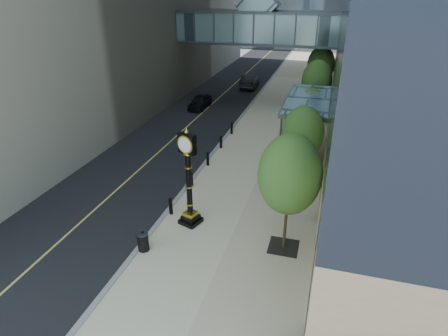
{
  "coord_description": "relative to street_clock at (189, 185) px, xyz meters",
  "views": [
    {
      "loc": [
        4.84,
        -11.6,
        11.26
      ],
      "look_at": [
        0.13,
        4.8,
        2.94
      ],
      "focal_mm": 30.0,
      "sensor_mm": 36.0,
      "label": 1
    }
  ],
  "objects": [
    {
      "name": "street_trees",
      "position": [
        4.97,
        12.65,
        1.41
      ],
      "size": [
        2.81,
        28.8,
        5.77
      ],
      "color": "black",
      "rests_on": "sidewalk"
    },
    {
      "name": "entrance_canopy",
      "position": [
        4.85,
        10.29,
        1.89
      ],
      "size": [
        3.0,
        8.0,
        4.38
      ],
      "color": "#383F44",
      "rests_on": "ground"
    },
    {
      "name": "ground",
      "position": [
        1.37,
        -3.71,
        -2.3
      ],
      "size": [
        320.0,
        320.0,
        0.0
      ],
      "primitive_type": "plane",
      "color": "gray",
      "rests_on": "ground"
    },
    {
      "name": "street_clock",
      "position": [
        0.0,
        0.0,
        0.0
      ],
      "size": [
        1.23,
        1.23,
        5.17
      ],
      "rotation": [
        0.0,
        0.0,
        -0.33
      ],
      "color": "black",
      "rests_on": "sidewalk"
    },
    {
      "name": "car_far",
      "position": [
        -3.38,
        29.58,
        -1.48
      ],
      "size": [
        1.84,
        4.91,
        1.6
      ],
      "primitive_type": "imported",
      "rotation": [
        0.0,
        0.0,
        3.17
      ],
      "color": "black",
      "rests_on": "road"
    },
    {
      "name": "sidewalk",
      "position": [
        2.37,
        36.29,
        -2.27
      ],
      "size": [
        8.0,
        180.0,
        0.06
      ],
      "primitive_type": "cube",
      "color": "beige",
      "rests_on": "ground"
    },
    {
      "name": "trash_bin",
      "position": [
        -1.33,
        -2.73,
        -1.79
      ],
      "size": [
        0.63,
        0.63,
        0.9
      ],
      "primitive_type": "cylinder",
      "rotation": [
        0.0,
        0.0,
        0.25
      ],
      "color": "black",
      "rests_on": "sidewalk"
    },
    {
      "name": "skywalk",
      "position": [
        -1.63,
        24.29,
        5.41
      ],
      "size": [
        17.0,
        4.2,
        5.8
      ],
      "color": "slate",
      "rests_on": "ground"
    },
    {
      "name": "car_near",
      "position": [
        -6.37,
        19.67,
        -1.62
      ],
      "size": [
        1.62,
        3.92,
        1.33
      ],
      "primitive_type": "imported",
      "rotation": [
        0.0,
        0.0,
        -0.01
      ],
      "color": "black",
      "rests_on": "road"
    },
    {
      "name": "curb",
      "position": [
        -1.63,
        36.29,
        -2.27
      ],
      "size": [
        0.25,
        180.0,
        0.07
      ],
      "primitive_type": "cube",
      "color": "gray",
      "rests_on": "ground"
    },
    {
      "name": "bollard_row",
      "position": [
        -1.33,
        5.29,
        -1.79
      ],
      "size": [
        0.2,
        16.2,
        0.9
      ],
      "color": "black",
      "rests_on": "sidewalk"
    },
    {
      "name": "road",
      "position": [
        -5.63,
        36.29,
        -2.29
      ],
      "size": [
        8.0,
        180.0,
        0.02
      ],
      "primitive_type": "cube",
      "color": "black",
      "rests_on": "ground"
    },
    {
      "name": "pedestrian",
      "position": [
        4.45,
        9.74,
        -1.44
      ],
      "size": [
        0.68,
        0.57,
        1.6
      ],
      "primitive_type": "imported",
      "rotation": [
        0.0,
        0.0,
        2.78
      ],
      "color": "#B4B0A5",
      "rests_on": "sidewalk"
    }
  ]
}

